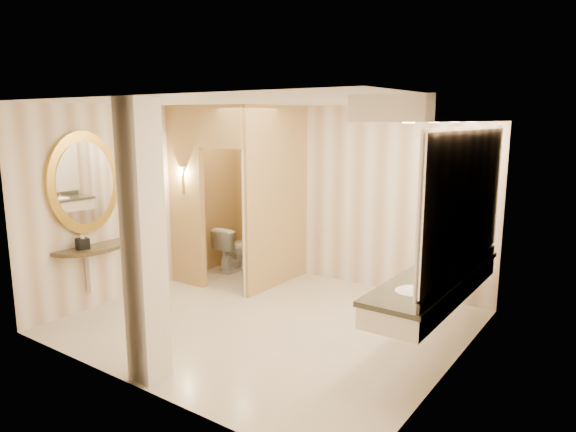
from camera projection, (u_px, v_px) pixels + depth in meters
name	position (u px, v px, depth m)	size (l,w,h in m)	color
floor	(269.00, 321.00, 6.45)	(4.50, 4.50, 0.00)	beige
ceiling	(268.00, 102.00, 5.94)	(4.50, 4.50, 0.00)	silver
wall_back	(348.00, 196.00, 7.80)	(4.50, 0.02, 2.70)	white
wall_front	(133.00, 250.00, 4.59)	(4.50, 0.02, 2.70)	white
wall_left	(146.00, 199.00, 7.47)	(0.02, 4.00, 2.70)	white
wall_right	(455.00, 241.00, 4.92)	(0.02, 4.00, 2.70)	white
toilet_closet	(248.00, 196.00, 7.60)	(1.50, 1.55, 2.70)	tan
wall_sconce	(182.00, 172.00, 7.56)	(0.14, 0.14, 0.42)	gold
vanity	(443.00, 204.00, 5.35)	(0.75, 2.73, 2.09)	white
console_shelf	(85.00, 210.00, 6.63)	(1.02, 1.02, 1.96)	black
pillar	(144.00, 244.00, 4.81)	(0.30, 0.30, 2.70)	white
tissue_box	(83.00, 244.00, 6.51)	(0.14, 0.14, 0.14)	black
toilet	(235.00, 248.00, 8.61)	(0.42, 0.73, 0.74)	white
soap_bottle_a	(439.00, 265.00, 5.53)	(0.07, 0.07, 0.15)	beige
soap_bottle_b	(443.00, 262.00, 5.72)	(0.09, 0.09, 0.11)	silver
soap_bottle_c	(423.00, 264.00, 5.48)	(0.08, 0.08, 0.21)	#C6B28C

